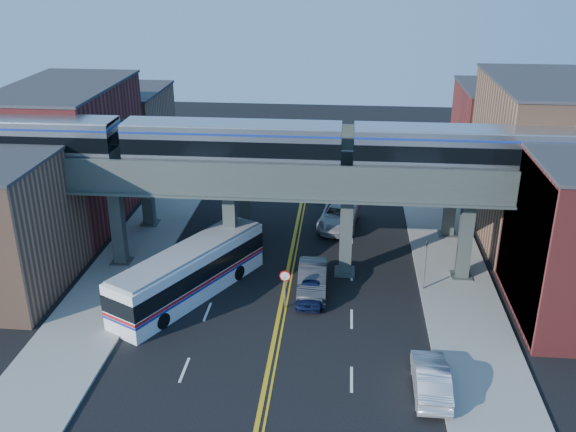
# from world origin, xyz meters

# --- Properties ---
(ground) EXTENTS (120.00, 120.00, 0.00)m
(ground) POSITION_xyz_m (0.00, 0.00, 0.00)
(ground) COLOR black
(ground) RESTS_ON ground
(sidewalk_west) EXTENTS (5.00, 70.00, 0.16)m
(sidewalk_west) POSITION_xyz_m (-11.50, 10.00, 0.08)
(sidewalk_west) COLOR gray
(sidewalk_west) RESTS_ON ground
(sidewalk_east) EXTENTS (5.00, 70.00, 0.16)m
(sidewalk_east) POSITION_xyz_m (11.50, 10.00, 0.08)
(sidewalk_east) COLOR gray
(sidewalk_east) RESTS_ON ground
(building_west_b) EXTENTS (8.00, 14.00, 11.00)m
(building_west_b) POSITION_xyz_m (-18.50, 16.00, 5.50)
(building_west_b) COLOR maroon
(building_west_b) RESTS_ON ground
(building_west_c) EXTENTS (8.00, 10.00, 8.00)m
(building_west_c) POSITION_xyz_m (-18.50, 29.00, 4.00)
(building_west_c) COLOR #92654B
(building_west_c) RESTS_ON ground
(building_east_b) EXTENTS (8.00, 14.00, 12.00)m
(building_east_b) POSITION_xyz_m (18.50, 16.00, 6.00)
(building_east_b) COLOR #92654B
(building_east_b) RESTS_ON ground
(building_east_c) EXTENTS (8.00, 10.00, 9.00)m
(building_east_c) POSITION_xyz_m (18.50, 29.00, 4.50)
(building_east_c) COLOR maroon
(building_east_c) RESTS_ON ground
(mural_panel) EXTENTS (0.10, 9.50, 9.50)m
(mural_panel) POSITION_xyz_m (14.55, 4.00, 4.75)
(mural_panel) COLOR teal
(mural_panel) RESTS_ON ground
(elevated_viaduct_near) EXTENTS (52.00, 3.60, 7.40)m
(elevated_viaduct_near) POSITION_xyz_m (0.00, 8.00, 6.47)
(elevated_viaduct_near) COLOR #38413F
(elevated_viaduct_near) RESTS_ON ground
(elevated_viaduct_far) EXTENTS (52.00, 3.60, 7.40)m
(elevated_viaduct_far) POSITION_xyz_m (0.00, 15.00, 6.47)
(elevated_viaduct_far) COLOR #38413F
(elevated_viaduct_far) RESTS_ON ground
(transit_train) EXTENTS (44.34, 2.78, 3.23)m
(transit_train) POSITION_xyz_m (-3.64, 8.00, 9.15)
(transit_train) COLOR black
(transit_train) RESTS_ON elevated_viaduct_near
(stop_sign) EXTENTS (0.76, 0.09, 2.63)m
(stop_sign) POSITION_xyz_m (0.30, 3.00, 1.76)
(stop_sign) COLOR slate
(stop_sign) RESTS_ON ground
(traffic_signal) EXTENTS (0.15, 0.18, 4.10)m
(traffic_signal) POSITION_xyz_m (9.20, 6.00, 2.30)
(traffic_signal) COLOR slate
(traffic_signal) RESTS_ON ground
(transit_bus) EXTENTS (8.27, 12.15, 3.18)m
(transit_bus) POSITION_xyz_m (-5.99, 3.99, 1.63)
(transit_bus) COLOR white
(transit_bus) RESTS_ON ground
(car_lane_a) EXTENTS (1.85, 4.37, 1.48)m
(car_lane_a) POSITION_xyz_m (1.86, 4.24, 0.74)
(car_lane_a) COLOR #10193B
(car_lane_a) RESTS_ON ground
(car_lane_b) EXTENTS (2.00, 5.39, 1.76)m
(car_lane_b) POSITION_xyz_m (1.88, 5.26, 0.88)
(car_lane_b) COLOR #2E2E30
(car_lane_b) RESTS_ON ground
(car_lane_c) EXTENTS (3.67, 6.66, 1.77)m
(car_lane_c) POSITION_xyz_m (3.42, 16.27, 0.88)
(car_lane_c) COLOR #BBBBBD
(car_lane_c) RESTS_ON ground
(car_lane_d) EXTENTS (2.30, 5.60, 1.62)m
(car_lane_d) POSITION_xyz_m (2.16, 23.88, 0.81)
(car_lane_d) COLOR #B8B7BD
(car_lane_d) RESTS_ON ground
(car_parked_curb) EXTENTS (1.76, 4.93, 1.62)m
(car_parked_curb) POSITION_xyz_m (8.50, -4.60, 0.81)
(car_parked_curb) COLOR #B3B3B8
(car_parked_curb) RESTS_ON ground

